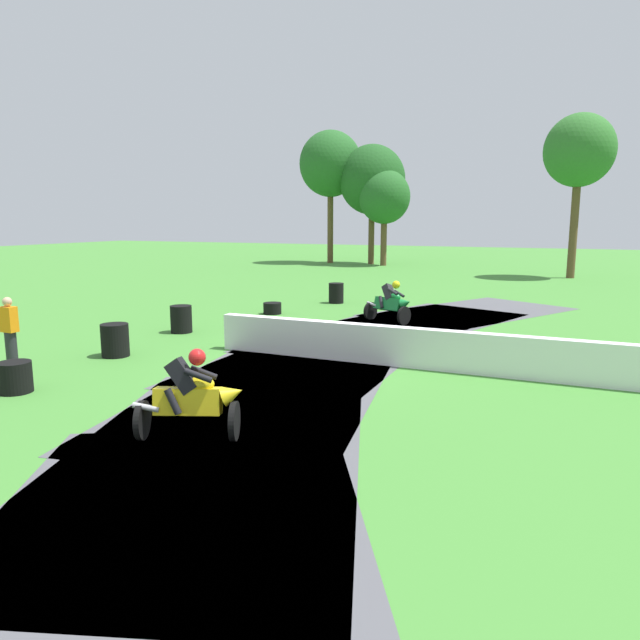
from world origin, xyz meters
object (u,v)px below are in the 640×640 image
motorcycle_lead_green (391,303)px  tire_stack_near (336,293)px  motorcycle_chase_yellow (193,397)px  tire_stack_mid_a (272,308)px  tire_stack_far (115,340)px  track_marshal (10,334)px  tire_stack_mid_b (181,319)px  tire_stack_extra_a (15,377)px

motorcycle_lead_green → tire_stack_near: bearing=134.1°
motorcycle_chase_yellow → tire_stack_near: size_ratio=2.09×
motorcycle_lead_green → motorcycle_chase_yellow: size_ratio=1.04×
tire_stack_mid_a → tire_stack_far: tire_stack_far is taller
tire_stack_near → track_marshal: bearing=-102.1°
motorcycle_chase_yellow → motorcycle_lead_green: bearing=90.9°
tire_stack_near → tire_stack_far: 10.76m
tire_stack_far → tire_stack_mid_a: bearing=86.2°
motorcycle_lead_green → motorcycle_chase_yellow: motorcycle_chase_yellow is taller
track_marshal → tire_stack_mid_b: bearing=81.3°
tire_stack_far → track_marshal: (-1.16, -1.93, 0.42)m
track_marshal → tire_stack_mid_a: bearing=79.9°
motorcycle_lead_green → track_marshal: 10.98m
tire_stack_mid_b → tire_stack_mid_a: bearing=78.2°
motorcycle_chase_yellow → tire_stack_extra_a: (-4.58, 0.64, -0.36)m
motorcycle_lead_green → track_marshal: (-5.93, -9.23, 0.18)m
tire_stack_extra_a → track_marshal: 2.01m
tire_stack_mid_b → track_marshal: track_marshal is taller
motorcycle_chase_yellow → tire_stack_mid_a: bearing=112.2°
tire_stack_near → tire_stack_extra_a: 13.81m
tire_stack_near → tire_stack_extra_a: (-1.16, -13.76, -0.10)m
motorcycle_chase_yellow → tire_stack_mid_b: size_ratio=2.09×
tire_stack_near → tire_stack_far: same height
tire_stack_mid_a → track_marshal: bearing=-100.1°
motorcycle_chase_yellow → tire_stack_near: bearing=103.4°
motorcycle_lead_green → tire_stack_far: (-4.78, -7.30, -0.24)m
tire_stack_mid_b → tire_stack_extra_a: size_ratio=1.29×
motorcycle_lead_green → tire_stack_mid_b: bearing=-141.1°
tire_stack_far → motorcycle_chase_yellow: bearing=-37.1°
motorcycle_chase_yellow → track_marshal: 6.38m
tire_stack_far → tire_stack_near: bearing=81.8°
tire_stack_extra_a → tire_stack_far: bearing=97.0°
tire_stack_mid_a → tire_stack_near: bearing=72.7°
motorcycle_lead_green → track_marshal: bearing=-122.7°
motorcycle_lead_green → tire_stack_near: motorcycle_lead_green is taller
motorcycle_chase_yellow → tire_stack_far: motorcycle_chase_yellow is taller
motorcycle_lead_green → tire_stack_mid_b: size_ratio=2.17×
track_marshal → motorcycle_chase_yellow: bearing=-16.6°
motorcycle_chase_yellow → tire_stack_mid_b: motorcycle_chase_yellow is taller
tire_stack_mid_b → tire_stack_far: bearing=-83.1°
tire_stack_mid_a → tire_stack_mid_b: 4.19m
motorcycle_lead_green → tire_stack_extra_a: motorcycle_lead_green is taller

